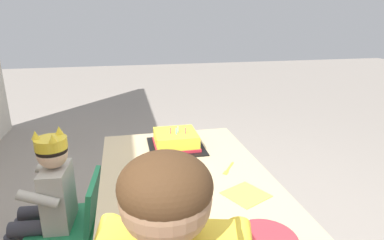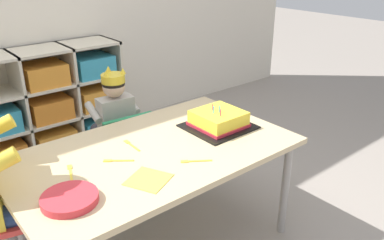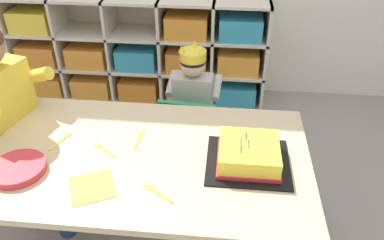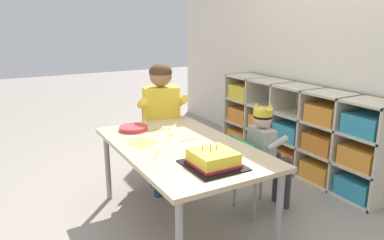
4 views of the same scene
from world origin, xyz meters
TOP-DOWN VIEW (x-y plane):
  - ground at (0.00, 0.00)m, footprint 16.00×16.00m
  - classroom_back_wall at (0.00, 1.68)m, footprint 5.72×0.10m
  - storage_cubby_shelf at (-0.36, 1.45)m, footprint 1.92×0.35m
  - activity_table at (0.00, 0.00)m, footprint 1.35×0.79m
  - classroom_chair_blue at (0.13, 0.54)m, footprint 0.36×0.35m
  - child_with_crown at (0.13, 0.64)m, footprint 0.31×0.31m
  - classroom_chair_adult_side at (-0.78, 0.21)m, footprint 0.40×0.39m
  - adult_helper_seated at (-0.67, 0.18)m, footprint 0.47×0.45m
  - birthday_cake_on_tray at (0.41, -0.01)m, footprint 0.33×0.31m
  - paper_plate_stack at (-0.48, -0.16)m, footprint 0.22×0.22m
  - paper_napkin_square at (-0.17, -0.21)m, footprint 0.21×0.21m
  - fork_near_cake_tray at (-0.39, 0.05)m, footprint 0.06×0.13m
  - fork_near_child_seat at (-0.19, 0.01)m, footprint 0.12×0.10m
  - fork_beside_plate_stack at (-0.06, 0.10)m, footprint 0.02×0.14m
  - fork_by_napkin at (0.08, -0.22)m, footprint 0.13×0.09m

SIDE VIEW (x-z plane):
  - ground at x=0.00m, z-range 0.00..0.00m
  - storage_cubby_shelf at x=-0.36m, z-range -0.05..0.76m
  - classroom_chair_blue at x=0.13m, z-range 0.07..0.65m
  - classroom_chair_adult_side at x=-0.78m, z-range 0.09..0.78m
  - child_with_crown at x=0.13m, z-range 0.10..0.93m
  - activity_table at x=0.00m, z-range 0.25..0.83m
  - paper_napkin_square at x=-0.17m, z-range 0.59..0.59m
  - fork_near_cake_tray at x=-0.39m, z-range 0.59..0.59m
  - fork_beside_plate_stack at x=-0.06m, z-range 0.59..0.59m
  - fork_by_napkin at x=0.08m, z-range 0.59..0.59m
  - fork_near_child_seat at x=-0.19m, z-range 0.59..0.59m
  - paper_plate_stack at x=-0.48m, z-range 0.59..0.62m
  - birthday_cake_on_tray at x=0.41m, z-range 0.56..0.69m
  - adult_helper_seated at x=-0.67m, z-range 0.13..1.18m
  - classroom_back_wall at x=0.00m, z-range 0.00..2.98m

